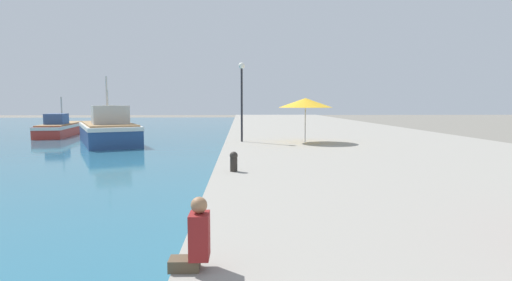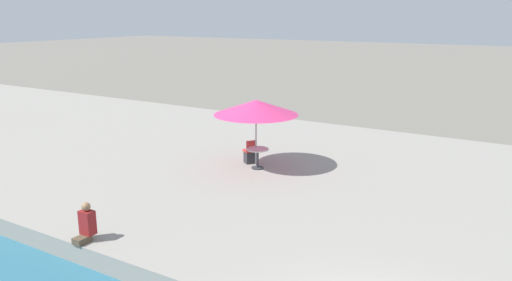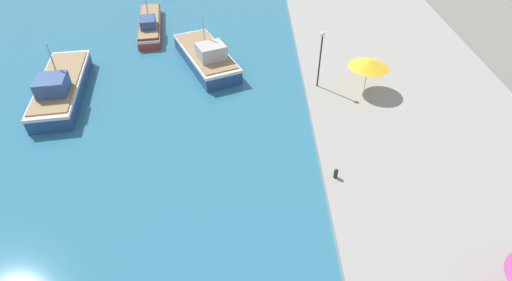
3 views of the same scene
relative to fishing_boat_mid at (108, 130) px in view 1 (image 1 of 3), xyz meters
The scene contains 8 objects.
quay_promenade 17.65m from the fishing_boat_mid, 23.78° to the left, with size 16.00×90.00×0.56m.
fishing_boat_mid is the anchor object (origin of this frame).
fishing_boat_far 9.87m from the fishing_boat_mid, 130.47° to the left, with size 3.62×9.79×3.32m.
fishing_boat_distant 25.26m from the fishing_boat_mid, 107.97° to the left, with size 5.69×10.19×4.48m.
cafe_umbrella_white 13.79m from the fishing_boat_mid, 21.17° to the right, with size 3.06×3.06×2.52m.
person_at_quay 23.94m from the fishing_boat_mid, 69.32° to the right, with size 0.53×0.36×0.98m.
mooring_bollard 17.13m from the fishing_boat_mid, 59.00° to the right, with size 0.26×0.26×0.65m.
lamppost 10.48m from the fishing_boat_mid, 25.65° to the right, with size 0.36×0.36×4.56m.
Camera 1 is at (0.91, 2.33, 2.76)m, focal length 28.00 mm.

